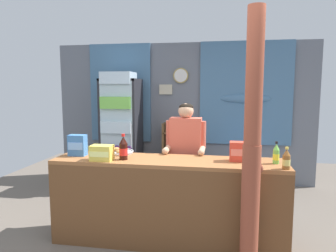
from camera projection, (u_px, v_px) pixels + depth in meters
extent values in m
plane|color=#665B51|center=(166.00, 215.00, 4.26)|extent=(7.03, 7.03, 0.00)
cube|color=slate|center=(182.00, 113.00, 5.75)|extent=(4.74, 0.12, 2.54)
cube|color=teal|center=(120.00, 93.00, 5.82)|extent=(1.16, 0.04, 1.81)
ellipsoid|color=teal|center=(120.00, 98.00, 5.81)|extent=(0.64, 0.10, 0.16)
cube|color=teal|center=(246.00, 93.00, 5.43)|extent=(1.59, 0.04, 1.81)
ellipsoid|color=teal|center=(246.00, 99.00, 5.42)|extent=(0.88, 0.10, 0.16)
cylinder|color=tan|center=(181.00, 76.00, 5.60)|extent=(0.27, 0.03, 0.27)
cylinder|color=white|center=(181.00, 76.00, 5.58)|extent=(0.23, 0.01, 0.23)
cube|color=beige|center=(166.00, 89.00, 5.67)|extent=(0.24, 0.02, 0.18)
cube|color=#935B33|center=(168.00, 161.00, 3.43)|extent=(2.55, 0.57, 0.04)
cube|color=brown|center=(164.00, 212.00, 3.22)|extent=(2.55, 0.04, 0.91)
cube|color=brown|center=(66.00, 196.00, 3.69)|extent=(0.08, 0.51, 0.91)
cube|color=brown|center=(283.00, 210.00, 3.28)|extent=(0.08, 0.51, 0.91)
cylinder|color=brown|center=(250.00, 210.00, 2.89)|extent=(0.17, 0.17, 1.22)
cylinder|color=brown|center=(254.00, 77.00, 2.74)|extent=(0.16, 0.16, 1.22)
ellipsoid|color=brown|center=(260.00, 169.00, 2.82)|extent=(0.06, 0.05, 0.08)
cube|color=#232328|center=(126.00, 131.00, 5.76)|extent=(0.64, 0.04, 1.89)
cube|color=#232328|center=(105.00, 132.00, 5.55)|extent=(0.04, 0.57, 1.89)
cube|color=#232328|center=(138.00, 133.00, 5.45)|extent=(0.04, 0.57, 1.89)
cube|color=#232328|center=(121.00, 80.00, 5.38)|extent=(0.64, 0.57, 0.04)
cube|color=#232328|center=(123.00, 182.00, 5.61)|extent=(0.64, 0.57, 0.08)
cube|color=silver|center=(117.00, 132.00, 5.23)|extent=(0.58, 0.02, 1.73)
cylinder|color=#B7B7BC|center=(131.00, 136.00, 5.16)|extent=(0.02, 0.02, 0.40)
cube|color=silver|center=(122.00, 154.00, 5.54)|extent=(0.56, 0.49, 0.02)
cube|color=#56286B|center=(120.00, 149.00, 5.42)|extent=(0.52, 0.45, 0.20)
cube|color=silver|center=(122.00, 131.00, 5.49)|extent=(0.56, 0.49, 0.02)
cube|color=silver|center=(119.00, 126.00, 5.37)|extent=(0.52, 0.45, 0.20)
cube|color=silver|center=(121.00, 108.00, 5.44)|extent=(0.56, 0.49, 0.02)
cube|color=#75C64C|center=(119.00, 102.00, 5.32)|extent=(0.52, 0.45, 0.20)
cube|color=silver|center=(121.00, 85.00, 5.39)|extent=(0.56, 0.49, 0.02)
cube|color=silver|center=(119.00, 78.00, 5.27)|extent=(0.52, 0.45, 0.20)
cube|color=brown|center=(164.00, 154.00, 5.61)|extent=(0.04, 0.28, 1.11)
cube|color=brown|center=(188.00, 154.00, 5.53)|extent=(0.04, 0.28, 1.11)
cube|color=brown|center=(176.00, 133.00, 5.52)|extent=(0.44, 0.28, 0.02)
cylinder|color=black|center=(173.00, 129.00, 5.53)|extent=(0.05, 0.05, 0.12)
cylinder|color=#56286B|center=(180.00, 128.00, 5.50)|extent=(0.06, 0.06, 0.15)
cube|color=brown|center=(176.00, 151.00, 5.56)|extent=(0.44, 0.28, 0.02)
cylinder|color=black|center=(172.00, 147.00, 5.57)|extent=(0.06, 0.06, 0.12)
cylinder|color=#56286B|center=(180.00, 147.00, 5.55)|extent=(0.07, 0.07, 0.11)
cube|color=brown|center=(176.00, 169.00, 5.61)|extent=(0.44, 0.28, 0.02)
cylinder|color=black|center=(172.00, 165.00, 5.61)|extent=(0.06, 0.06, 0.12)
cylinder|color=black|center=(180.00, 165.00, 5.59)|extent=(0.06, 0.06, 0.12)
cube|color=#3884D6|center=(242.00, 171.00, 4.85)|extent=(0.46, 0.46, 0.04)
cube|color=#3884D6|center=(244.00, 161.00, 4.63)|extent=(0.42, 0.05, 0.40)
cylinder|color=#3884D6|center=(252.00, 182.00, 5.04)|extent=(0.04, 0.04, 0.44)
cylinder|color=#3884D6|center=(229.00, 181.00, 5.09)|extent=(0.04, 0.04, 0.44)
cylinder|color=#3884D6|center=(256.00, 189.00, 4.66)|extent=(0.04, 0.04, 0.44)
cylinder|color=#3884D6|center=(230.00, 188.00, 4.71)|extent=(0.04, 0.04, 0.44)
cube|color=#3884D6|center=(255.00, 164.00, 4.81)|extent=(0.05, 0.40, 0.03)
cube|color=#3884D6|center=(229.00, 163.00, 4.86)|extent=(0.05, 0.40, 0.03)
cylinder|color=#28282D|center=(179.00, 191.00, 3.99)|extent=(0.11, 0.11, 0.85)
cylinder|color=#28282D|center=(192.00, 191.00, 3.96)|extent=(0.11, 0.11, 0.85)
cube|color=#D15B47|center=(186.00, 138.00, 3.89)|extent=(0.39, 0.20, 0.52)
sphere|color=tan|center=(186.00, 111.00, 3.85)|extent=(0.19, 0.19, 0.19)
ellipsoid|color=black|center=(186.00, 107.00, 3.85)|extent=(0.18, 0.18, 0.10)
cylinder|color=#D15B47|center=(169.00, 134.00, 3.92)|extent=(0.08, 0.08, 0.33)
cylinder|color=tan|center=(167.00, 149.00, 3.79)|extent=(0.07, 0.26, 0.07)
sphere|color=tan|center=(165.00, 151.00, 3.67)|extent=(0.08, 0.08, 0.08)
cylinder|color=#D15B47|center=(203.00, 135.00, 3.85)|extent=(0.08, 0.08, 0.33)
cylinder|color=tan|center=(202.00, 150.00, 3.72)|extent=(0.07, 0.26, 0.07)
sphere|color=tan|center=(201.00, 152.00, 3.60)|extent=(0.08, 0.08, 0.08)
cylinder|color=black|center=(123.00, 152.00, 3.41)|extent=(0.09, 0.09, 0.18)
cone|color=black|center=(123.00, 140.00, 3.39)|extent=(0.09, 0.09, 0.08)
cylinder|color=red|center=(123.00, 135.00, 3.38)|extent=(0.04, 0.04, 0.03)
cylinder|color=red|center=(123.00, 152.00, 3.41)|extent=(0.09, 0.09, 0.08)
cylinder|color=#75C64C|center=(276.00, 157.00, 3.22)|extent=(0.06, 0.06, 0.15)
cone|color=#75C64C|center=(276.00, 147.00, 3.21)|extent=(0.06, 0.06, 0.07)
cylinder|color=black|center=(277.00, 143.00, 3.20)|extent=(0.03, 0.03, 0.02)
cylinder|color=yellow|center=(276.00, 157.00, 3.22)|extent=(0.07, 0.07, 0.07)
cylinder|color=brown|center=(286.00, 162.00, 3.00)|extent=(0.07, 0.07, 0.14)
cone|color=brown|center=(287.00, 152.00, 2.99)|extent=(0.07, 0.07, 0.06)
cylinder|color=#E5CC4C|center=(287.00, 148.00, 2.99)|extent=(0.03, 0.03, 0.02)
cylinder|color=#E5D166|center=(286.00, 162.00, 3.00)|extent=(0.08, 0.08, 0.06)
cube|color=#E5422D|center=(240.00, 152.00, 3.33)|extent=(0.21, 0.13, 0.21)
cube|color=#FF826D|center=(240.00, 153.00, 3.27)|extent=(0.19, 0.00, 0.07)
cube|color=#3D75B7|center=(78.00, 145.00, 3.60)|extent=(0.20, 0.12, 0.24)
cube|color=#7CB5F7|center=(75.00, 146.00, 3.54)|extent=(0.18, 0.00, 0.09)
cube|color=#EAD14C|center=(102.00, 153.00, 3.36)|extent=(0.24, 0.16, 0.17)
cube|color=#FFFF8C|center=(99.00, 154.00, 3.29)|extent=(0.21, 0.00, 0.06)
cylinder|color=#BCBCC1|center=(119.00, 152.00, 3.75)|extent=(0.35, 0.35, 0.02)
torus|color=#BCBCC1|center=(119.00, 151.00, 3.75)|extent=(0.36, 0.36, 0.02)
ellipsoid|color=#A36638|center=(123.00, 150.00, 3.73)|extent=(0.10, 0.07, 0.05)
ellipsoid|color=#B2753D|center=(123.00, 149.00, 3.83)|extent=(0.09, 0.09, 0.04)
ellipsoid|color=#B2753D|center=(116.00, 149.00, 3.79)|extent=(0.08, 0.08, 0.05)
ellipsoid|color=#B2753D|center=(110.00, 151.00, 3.72)|extent=(0.09, 0.08, 0.04)
ellipsoid|color=#C68947|center=(120.00, 152.00, 3.65)|extent=(0.11, 0.06, 0.04)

